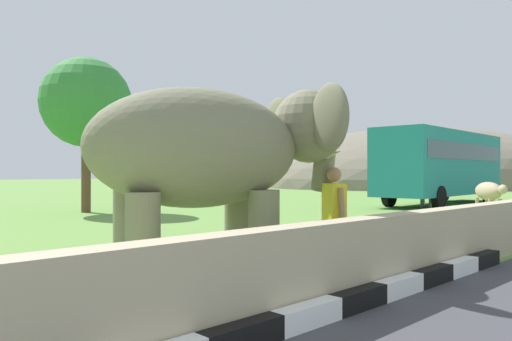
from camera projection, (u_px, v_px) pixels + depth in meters
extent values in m
cube|color=black|center=(242.00, 337.00, 4.30)|extent=(0.90, 0.20, 0.24)
cube|color=white|center=(308.00, 316.00, 4.92)|extent=(0.90, 0.20, 0.24)
cube|color=black|center=(359.00, 300.00, 5.54)|extent=(0.90, 0.20, 0.24)
cube|color=white|center=(399.00, 287.00, 6.17)|extent=(0.90, 0.20, 0.24)
cube|color=black|center=(432.00, 276.00, 6.79)|extent=(0.90, 0.20, 0.24)
cube|color=white|center=(460.00, 267.00, 7.42)|extent=(0.90, 0.20, 0.24)
cube|color=black|center=(483.00, 260.00, 8.04)|extent=(0.90, 0.20, 0.24)
cube|color=tan|center=(228.00, 286.00, 4.58)|extent=(28.00, 0.36, 1.00)
cylinder|color=#777559|center=(238.00, 230.00, 7.64)|extent=(0.44, 0.44, 1.33)
cylinder|color=#777559|center=(264.00, 237.00, 6.83)|extent=(0.44, 0.44, 1.33)
cylinder|color=#777559|center=(129.00, 236.00, 6.91)|extent=(0.44, 0.44, 1.33)
cylinder|color=#777559|center=(143.00, 245.00, 6.10)|extent=(0.44, 0.44, 1.33)
ellipsoid|color=#777559|center=(196.00, 148.00, 6.87)|extent=(3.45, 2.49, 1.70)
sphere|color=#777559|center=(309.00, 126.00, 7.68)|extent=(1.16, 1.16, 1.16)
ellipsoid|color=#D84C8C|center=(324.00, 118.00, 7.81)|extent=(0.54, 0.72, 0.44)
ellipsoid|color=#777559|center=(278.00, 127.00, 8.32)|extent=(0.51, 0.93, 1.00)
ellipsoid|color=#777559|center=(329.00, 118.00, 6.92)|extent=(0.51, 0.93, 1.00)
cylinder|color=#777559|center=(324.00, 161.00, 7.81)|extent=(0.48, 0.59, 1.00)
cylinder|color=#777559|center=(330.00, 211.00, 7.85)|extent=(0.35, 0.38, 0.82)
cone|color=beige|center=(312.00, 155.00, 8.03)|extent=(0.31, 0.58, 0.22)
cone|color=beige|center=(331.00, 154.00, 7.53)|extent=(0.31, 0.58, 0.22)
cylinder|color=navy|center=(331.00, 246.00, 7.66)|extent=(0.15, 0.15, 0.82)
cylinder|color=navy|center=(337.00, 248.00, 7.46)|extent=(0.15, 0.15, 0.82)
cube|color=yellow|center=(334.00, 202.00, 7.56)|extent=(0.40, 0.47, 0.58)
cylinder|color=#9E7251|center=(327.00, 203.00, 7.81)|extent=(0.15, 0.18, 0.53)
cylinder|color=#9E7251|center=(342.00, 205.00, 7.31)|extent=(0.16, 0.19, 0.53)
sphere|color=#9E7251|center=(334.00, 175.00, 7.56)|extent=(0.23, 0.23, 0.23)
cube|color=teal|center=(442.00, 163.00, 23.78)|extent=(10.05, 3.07, 3.00)
cube|color=#3F5160|center=(442.00, 152.00, 23.78)|extent=(9.26, 3.06, 0.76)
cylinder|color=black|center=(444.00, 192.00, 26.89)|extent=(1.02, 0.36, 1.00)
cylinder|color=black|center=(488.00, 193.00, 25.33)|extent=(1.02, 0.36, 1.00)
cylinder|color=black|center=(389.00, 196.00, 22.22)|extent=(1.02, 0.36, 1.00)
cylinder|color=black|center=(439.00, 197.00, 20.66)|extent=(1.02, 0.36, 1.00)
cylinder|color=tan|center=(500.00, 208.00, 16.87)|extent=(0.12, 0.12, 0.65)
cylinder|color=tan|center=(490.00, 208.00, 16.86)|extent=(0.12, 0.12, 0.65)
cylinder|color=tan|center=(487.00, 206.00, 17.77)|extent=(0.12, 0.12, 0.65)
cylinder|color=tan|center=(477.00, 206.00, 17.76)|extent=(0.12, 0.12, 0.65)
ellipsoid|color=tan|center=(488.00, 191.00, 17.32)|extent=(1.44, 1.52, 0.66)
ellipsoid|color=tan|center=(503.00, 189.00, 16.39)|extent=(0.46, 0.47, 0.32)
cylinder|color=beige|center=(423.00, 199.00, 22.60)|extent=(0.12, 0.12, 0.65)
cylinder|color=beige|center=(432.00, 199.00, 22.46)|extent=(0.12, 0.12, 0.65)
cylinder|color=beige|center=(422.00, 200.00, 21.78)|extent=(0.12, 0.12, 0.65)
cylinder|color=beige|center=(430.00, 200.00, 21.63)|extent=(0.12, 0.12, 0.65)
ellipsoid|color=beige|center=(427.00, 187.00, 22.12)|extent=(1.62, 1.13, 0.66)
ellipsoid|color=beige|center=(428.00, 184.00, 22.97)|extent=(0.47, 0.39, 0.32)
cylinder|color=brown|center=(86.00, 170.00, 19.04)|extent=(0.36, 0.36, 3.35)
sphere|color=#338238|center=(86.00, 102.00, 19.05)|extent=(3.50, 3.50, 3.50)
ellipsoid|color=#716958|center=(421.00, 185.00, 59.68)|extent=(45.73, 36.58, 13.68)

